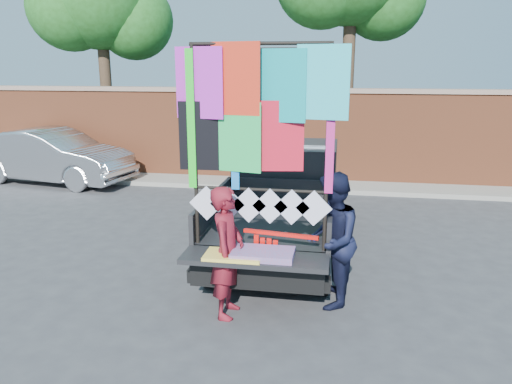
% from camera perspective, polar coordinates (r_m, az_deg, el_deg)
% --- Properties ---
extents(ground, '(90.00, 90.00, 0.00)m').
position_cam_1_polar(ground, '(7.61, 2.07, -10.75)').
color(ground, '#38383A').
rests_on(ground, ground).
extents(brick_wall, '(30.00, 0.45, 2.61)m').
position_cam_1_polar(brick_wall, '(13.99, 6.04, 6.47)').
color(brick_wall, '#9B4D2D').
rests_on(brick_wall, ground).
extents(curb, '(30.00, 1.20, 0.12)m').
position_cam_1_polar(curb, '(13.54, 5.69, 0.76)').
color(curb, gray).
rests_on(curb, ground).
extents(tree_left, '(4.20, 3.30, 7.05)m').
position_cam_1_polar(tree_left, '(16.78, -17.48, 20.21)').
color(tree_left, '#38281C').
rests_on(tree_left, ground).
extents(pickup_truck, '(2.21, 5.56, 3.50)m').
position_cam_1_polar(pickup_truck, '(9.29, 3.15, -0.29)').
color(pickup_truck, black).
rests_on(pickup_truck, ground).
extents(sedan, '(4.76, 2.34, 1.50)m').
position_cam_1_polar(sedan, '(15.04, -22.16, 3.82)').
color(sedan, '#B7BABF').
rests_on(sedan, ground).
extents(woman, '(0.44, 0.65, 1.75)m').
position_cam_1_polar(woman, '(6.51, -3.30, -6.89)').
color(woman, maroon).
rests_on(woman, ground).
extents(man, '(0.73, 0.93, 1.86)m').
position_cam_1_polar(man, '(6.83, 8.58, -5.48)').
color(man, black).
rests_on(man, ground).
extents(streamer_bundle, '(1.01, 0.21, 0.70)m').
position_cam_1_polar(streamer_bundle, '(6.65, 1.82, -6.47)').
color(streamer_bundle, red).
rests_on(streamer_bundle, ground).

